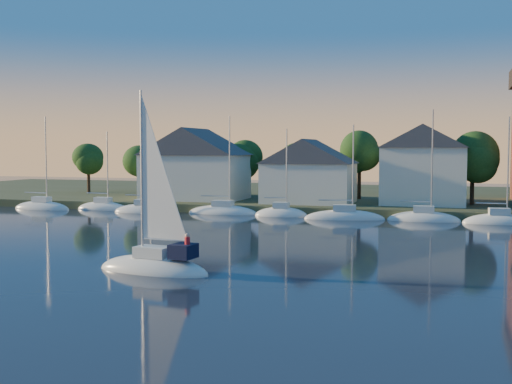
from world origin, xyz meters
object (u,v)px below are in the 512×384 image
at_px(clubhouse_east, 424,164).
at_px(hero_sailboat, 155,264).
at_px(clubhouse_centre, 309,170).
at_px(clubhouse_west, 195,163).

xyz_separation_m(clubhouse_east, hero_sailboat, (-14.45, -44.73, -5.45)).
bearing_deg(clubhouse_centre, clubhouse_west, 176.42).
bearing_deg(clubhouse_west, hero_sailboat, -70.43).
distance_m(clubhouse_west, clubhouse_centre, 16.05).
bearing_deg(clubhouse_centre, clubhouse_east, 8.13).
relative_size(clubhouse_centre, clubhouse_east, 1.10).
height_order(clubhouse_centre, clubhouse_east, clubhouse_east).
height_order(clubhouse_centre, hero_sailboat, hero_sailboat).
bearing_deg(clubhouse_west, clubhouse_east, 1.91).
distance_m(clubhouse_centre, clubhouse_east, 14.17).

